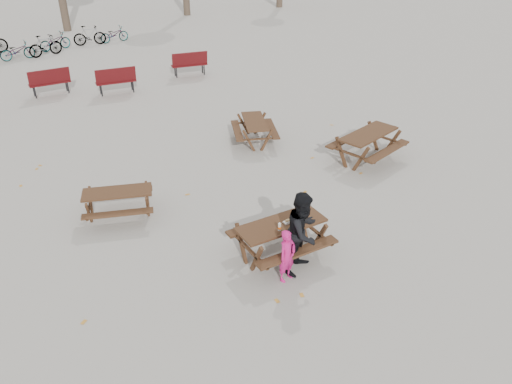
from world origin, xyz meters
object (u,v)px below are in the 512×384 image
picnic_table_east (367,146)px  picnic_table_north (119,204)px  soda_bottle (280,227)px  adult (303,232)px  picnic_table_far (255,131)px  main_picnic_table (281,231)px  child (287,256)px  food_tray (288,222)px

picnic_table_east → picnic_table_north: size_ratio=1.23×
soda_bottle → picnic_table_east: bearing=30.2°
adult → picnic_table_far: (2.30, 5.79, -0.51)m
picnic_table_east → picnic_table_far: bearing=112.6°
soda_bottle → picnic_table_north: bearing=124.0°
main_picnic_table → soda_bottle: soda_bottle is taller
main_picnic_table → picnic_table_far: 5.77m
adult → picnic_table_north: (-2.52, 3.69, -0.52)m
child → picnic_table_north: child is taller
food_tray → picnic_table_north: (-2.52, 3.17, -0.46)m
food_tray → soda_bottle: 0.32m
soda_bottle → picnic_table_far: size_ratio=0.11×
picnic_table_north → picnic_table_far: (4.83, 2.10, 0.01)m
picnic_table_north → child: bearing=-42.5°
main_picnic_table → picnic_table_far: main_picnic_table is taller
food_tray → picnic_table_east: picnic_table_east is taller
food_tray → picnic_table_far: 5.77m
picnic_table_far → picnic_table_east: bearing=-120.0°
food_tray → main_picnic_table: bearing=158.7°
main_picnic_table → adult: adult is taller
main_picnic_table → food_tray: food_tray is taller
main_picnic_table → picnic_table_far: bearing=65.1°
food_tray → soda_bottle: (-0.29, -0.14, 0.05)m
soda_bottle → picnic_table_east: 5.44m
main_picnic_table → food_tray: bearing=-21.3°
picnic_table_north → picnic_table_far: bearing=42.4°
soda_bottle → adult: 0.48m
food_tray → adult: adult is taller
main_picnic_table → picnic_table_east: 5.19m
soda_bottle → picnic_table_north: 4.03m
main_picnic_table → adult: size_ratio=1.06×
food_tray → picnic_table_east: 5.12m
child → picnic_table_north: size_ratio=0.71×
food_tray → picnic_table_north: food_tray is taller
main_picnic_table → food_tray: (0.12, -0.05, 0.21)m
picnic_table_north → soda_bottle: bearing=-37.1°
child → adult: (0.44, 0.14, 0.30)m
child → food_tray: bearing=39.9°
adult → food_tray: bearing=63.0°
picnic_table_east → picnic_table_north: bearing=159.8°
food_tray → soda_bottle: bearing=-154.6°
food_tray → child: (-0.44, -0.65, -0.25)m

